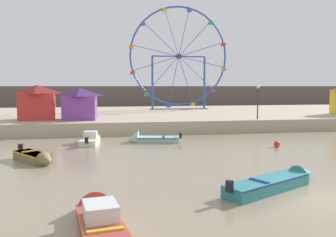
% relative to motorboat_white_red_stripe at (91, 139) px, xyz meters
% --- Properties ---
extents(ground_plane, '(240.00, 240.00, 0.00)m').
position_rel_motorboat_white_red_stripe_xyz_m(ground_plane, '(9.55, -16.04, -0.29)').
color(ground_plane, gray).
extents(quay_promenade, '(110.00, 24.85, 1.16)m').
position_rel_motorboat_white_red_stripe_xyz_m(quay_promenade, '(9.55, 15.88, 0.29)').
color(quay_promenade, '#B7A88E').
rests_on(quay_promenade, ground_plane).
extents(distant_town_skyline, '(140.00, 3.00, 4.40)m').
position_rel_motorboat_white_red_stripe_xyz_m(distant_town_skyline, '(9.55, 43.50, 1.91)').
color(distant_town_skyline, '#564C47').
rests_on(distant_town_skyline, ground_plane).
extents(motorboat_white_red_stripe, '(1.57, 4.27, 1.29)m').
position_rel_motorboat_white_red_stripe_xyz_m(motorboat_white_red_stripe, '(0.00, 0.00, 0.00)').
color(motorboat_white_red_stripe, silver).
rests_on(motorboat_white_red_stripe, ground_plane).
extents(motorboat_teal_painted, '(5.56, 3.62, 1.11)m').
position_rel_motorboat_white_red_stripe_xyz_m(motorboat_teal_painted, '(8.59, -14.05, -0.01)').
color(motorboat_teal_painted, teal).
rests_on(motorboat_teal_painted, ground_plane).
extents(motorboat_seafoam, '(4.41, 2.21, 1.38)m').
position_rel_motorboat_white_red_stripe_xyz_m(motorboat_seafoam, '(4.41, -0.58, -0.06)').
color(motorboat_seafoam, '#93BCAD').
rests_on(motorboat_seafoam, ground_plane).
extents(motorboat_olive_wood, '(2.96, 3.53, 1.08)m').
position_rel_motorboat_white_red_stripe_xyz_m(motorboat_olive_wood, '(-2.83, -6.96, -0.00)').
color(motorboat_olive_wood, olive).
rests_on(motorboat_olive_wood, ground_plane).
extents(motorboat_faded_red, '(1.98, 5.35, 1.27)m').
position_rel_motorboat_white_red_stripe_xyz_m(motorboat_faded_red, '(0.92, -16.99, -0.02)').
color(motorboat_faded_red, '#B24238').
rests_on(motorboat_faded_red, ground_plane).
extents(ferris_wheel_blue_frame, '(13.82, 1.20, 14.30)m').
position_rel_motorboat_white_red_stripe_xyz_m(ferris_wheel_blue_frame, '(11.32, 20.77, 8.05)').
color(ferris_wheel_blue_frame, '#334CA8').
rests_on(ferris_wheel_blue_frame, quay_promenade).
extents(carnival_booth_red_striped, '(3.79, 3.51, 3.35)m').
position_rel_motorboat_white_red_stripe_xyz_m(carnival_booth_red_striped, '(-5.38, 7.73, 2.61)').
color(carnival_booth_red_striped, red).
rests_on(carnival_booth_red_striped, quay_promenade).
extents(carnival_booth_purple_stall, '(3.54, 3.19, 3.09)m').
position_rel_motorboat_white_red_stripe_xyz_m(carnival_booth_purple_stall, '(-1.31, 7.13, 2.48)').
color(carnival_booth_purple_stall, purple).
rests_on(carnival_booth_purple_stall, quay_promenade).
extents(promenade_lamp_near, '(0.32, 0.32, 3.34)m').
position_rel_motorboat_white_red_stripe_xyz_m(promenade_lamp_near, '(15.85, 4.43, 3.10)').
color(promenade_lamp_near, '#2D2D33').
rests_on(promenade_lamp_near, quay_promenade).
extents(mooring_buoy_orange, '(0.44, 0.44, 0.44)m').
position_rel_motorboat_white_red_stripe_xyz_m(mooring_buoy_orange, '(13.34, -4.53, -0.07)').
color(mooring_buoy_orange, red).
rests_on(mooring_buoy_orange, ground_plane).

